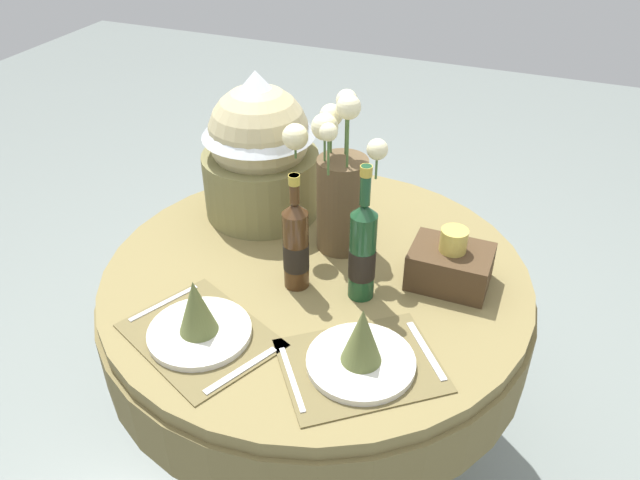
% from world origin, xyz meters
% --- Properties ---
extents(ground, '(8.00, 8.00, 0.00)m').
position_xyz_m(ground, '(0.00, 0.00, 0.00)').
color(ground, gray).
extents(dining_table, '(1.15, 1.15, 0.74)m').
position_xyz_m(dining_table, '(0.00, 0.00, 0.61)').
color(dining_table, olive).
rests_on(dining_table, ground).
extents(place_setting_left, '(0.42, 0.38, 0.16)m').
position_xyz_m(place_setting_left, '(-0.15, -0.33, 0.79)').
color(place_setting_left, brown).
rests_on(place_setting_left, dining_table).
extents(place_setting_right, '(0.43, 0.41, 0.16)m').
position_xyz_m(place_setting_right, '(0.22, -0.28, 0.79)').
color(place_setting_right, brown).
rests_on(place_setting_right, dining_table).
extents(flower_vase, '(0.29, 0.18, 0.46)m').
position_xyz_m(flower_vase, '(0.01, 0.13, 0.93)').
color(flower_vase, brown).
rests_on(flower_vase, dining_table).
extents(wine_bottle_left, '(0.07, 0.07, 0.32)m').
position_xyz_m(wine_bottle_left, '(-0.02, -0.07, 0.87)').
color(wine_bottle_left, '#422814').
rests_on(wine_bottle_left, dining_table).
extents(wine_bottle_rear, '(0.07, 0.07, 0.36)m').
position_xyz_m(wine_bottle_rear, '(0.14, -0.05, 0.88)').
color(wine_bottle_rear, '#194223').
rests_on(wine_bottle_rear, dining_table).
extents(gift_tub_back_left, '(0.34, 0.34, 0.44)m').
position_xyz_m(gift_tub_back_left, '(-0.27, 0.22, 0.97)').
color(gift_tub_back_left, olive).
rests_on(gift_tub_back_left, dining_table).
extents(woven_basket_side_right, '(0.20, 0.15, 0.16)m').
position_xyz_m(woven_basket_side_right, '(0.33, 0.08, 0.80)').
color(woven_basket_side_right, '#47331E').
rests_on(woven_basket_side_right, dining_table).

